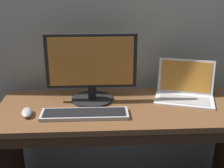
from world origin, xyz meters
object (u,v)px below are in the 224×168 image
object	(u,v)px
computer_mouse	(27,112)
wired_keyboard	(85,114)
external_monitor	(91,67)
laptop_white	(185,89)

from	to	relation	value
computer_mouse	wired_keyboard	bearing A→B (deg)	-13.98
external_monitor	wired_keyboard	distance (m)	0.29
external_monitor	wired_keyboard	xyz separation A→B (m)	(-0.04, -0.20, -0.20)
wired_keyboard	computer_mouse	world-z (taller)	computer_mouse
laptop_white	external_monitor	size ratio (longest dim) A/B	0.77
wired_keyboard	laptop_white	bearing A→B (deg)	19.90
external_monitor	computer_mouse	size ratio (longest dim) A/B	4.56
computer_mouse	external_monitor	bearing A→B (deg)	16.67
external_monitor	wired_keyboard	world-z (taller)	external_monitor
laptop_white	external_monitor	world-z (taller)	external_monitor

